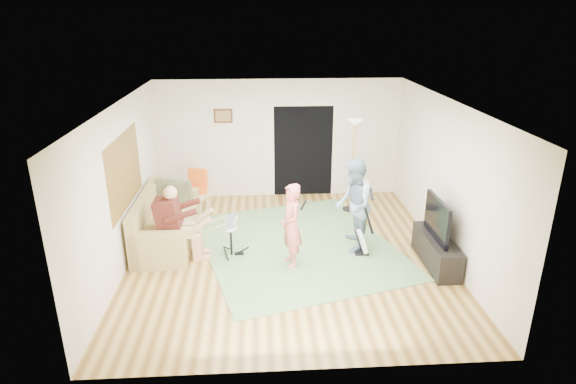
{
  "coord_description": "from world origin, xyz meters",
  "views": [
    {
      "loc": [
        -0.48,
        -7.67,
        4.06
      ],
      "look_at": [
        0.02,
        0.3,
        1.07
      ],
      "focal_mm": 30.0,
      "sensor_mm": 36.0,
      "label": 1
    }
  ],
  "objects_px": {
    "torchiere_lamp": "(354,149)",
    "tv_cabinet": "(436,251)",
    "sofa": "(163,226)",
    "drum_kit": "(231,240)",
    "singer": "(291,226)",
    "guitarist": "(353,205)",
    "television": "(437,219)",
    "dining_chair": "(196,201)",
    "guitar_spare": "(363,241)"
  },
  "relations": [
    {
      "from": "drum_kit",
      "to": "tv_cabinet",
      "type": "xyz_separation_m",
      "value": [
        3.5,
        -0.55,
        -0.05
      ]
    },
    {
      "from": "torchiere_lamp",
      "to": "television",
      "type": "xyz_separation_m",
      "value": [
        0.94,
        -2.48,
        -0.53
      ]
    },
    {
      "from": "guitarist",
      "to": "singer",
      "type": "bearing_deg",
      "value": -58.04
    },
    {
      "from": "television",
      "to": "singer",
      "type": "bearing_deg",
      "value": 176.4
    },
    {
      "from": "sofa",
      "to": "drum_kit",
      "type": "bearing_deg",
      "value": -26.53
    },
    {
      "from": "guitar_spare",
      "to": "dining_chair",
      "type": "bearing_deg",
      "value": 149.1
    },
    {
      "from": "dining_chair",
      "to": "tv_cabinet",
      "type": "bearing_deg",
      "value": -11.47
    },
    {
      "from": "guitar_spare",
      "to": "tv_cabinet",
      "type": "distance_m",
      "value": 1.26
    },
    {
      "from": "torchiere_lamp",
      "to": "tv_cabinet",
      "type": "xyz_separation_m",
      "value": [
        0.99,
        -2.48,
        -1.13
      ]
    },
    {
      "from": "singer",
      "to": "guitarist",
      "type": "distance_m",
      "value": 1.28
    },
    {
      "from": "guitar_spare",
      "to": "torchiere_lamp",
      "type": "height_order",
      "value": "torchiere_lamp"
    },
    {
      "from": "torchiere_lamp",
      "to": "singer",
      "type": "bearing_deg",
      "value": -122.3
    },
    {
      "from": "tv_cabinet",
      "to": "singer",
      "type": "bearing_deg",
      "value": 176.47
    },
    {
      "from": "singer",
      "to": "drum_kit",
      "type": "bearing_deg",
      "value": -122.92
    },
    {
      "from": "singer",
      "to": "television",
      "type": "height_order",
      "value": "singer"
    },
    {
      "from": "guitarist",
      "to": "guitar_spare",
      "type": "distance_m",
      "value": 0.65
    },
    {
      "from": "singer",
      "to": "guitar_spare",
      "type": "bearing_deg",
      "value": 90.67
    },
    {
      "from": "guitar_spare",
      "to": "tv_cabinet",
      "type": "relative_size",
      "value": 0.64
    },
    {
      "from": "guitarist",
      "to": "dining_chair",
      "type": "relative_size",
      "value": 1.65
    },
    {
      "from": "sofa",
      "to": "television",
      "type": "distance_m",
      "value": 4.93
    },
    {
      "from": "guitarist",
      "to": "tv_cabinet",
      "type": "height_order",
      "value": "guitarist"
    },
    {
      "from": "singer",
      "to": "dining_chair",
      "type": "height_order",
      "value": "singer"
    },
    {
      "from": "sofa",
      "to": "torchiere_lamp",
      "type": "xyz_separation_m",
      "value": [
        3.81,
        1.29,
        1.07
      ]
    },
    {
      "from": "dining_chair",
      "to": "tv_cabinet",
      "type": "distance_m",
      "value": 4.9
    },
    {
      "from": "singer",
      "to": "tv_cabinet",
      "type": "height_order",
      "value": "singer"
    },
    {
      "from": "dining_chair",
      "to": "tv_cabinet",
      "type": "height_order",
      "value": "dining_chair"
    },
    {
      "from": "torchiere_lamp",
      "to": "tv_cabinet",
      "type": "bearing_deg",
      "value": -68.15
    },
    {
      "from": "torchiere_lamp",
      "to": "tv_cabinet",
      "type": "distance_m",
      "value": 2.9
    },
    {
      "from": "torchiere_lamp",
      "to": "tv_cabinet",
      "type": "height_order",
      "value": "torchiere_lamp"
    },
    {
      "from": "sofa",
      "to": "guitarist",
      "type": "height_order",
      "value": "guitarist"
    },
    {
      "from": "sofa",
      "to": "singer",
      "type": "relative_size",
      "value": 1.57
    },
    {
      "from": "sofa",
      "to": "television",
      "type": "bearing_deg",
      "value": -14.13
    },
    {
      "from": "dining_chair",
      "to": "television",
      "type": "xyz_separation_m",
      "value": [
        4.26,
        -2.32,
        0.49
      ]
    },
    {
      "from": "drum_kit",
      "to": "singer",
      "type": "xyz_separation_m",
      "value": [
        1.03,
        -0.39,
        0.43
      ]
    },
    {
      "from": "tv_cabinet",
      "to": "television",
      "type": "height_order",
      "value": "television"
    },
    {
      "from": "drum_kit",
      "to": "television",
      "type": "xyz_separation_m",
      "value": [
        3.45,
        -0.55,
        0.55
      ]
    },
    {
      "from": "dining_chair",
      "to": "television",
      "type": "relative_size",
      "value": 1.02
    },
    {
      "from": "guitar_spare",
      "to": "torchiere_lamp",
      "type": "relative_size",
      "value": 0.45
    },
    {
      "from": "drum_kit",
      "to": "guitar_spare",
      "type": "relative_size",
      "value": 0.76
    },
    {
      "from": "sofa",
      "to": "tv_cabinet",
      "type": "distance_m",
      "value": 4.95
    },
    {
      "from": "guitar_spare",
      "to": "dining_chair",
      "type": "height_order",
      "value": "dining_chair"
    },
    {
      "from": "singer",
      "to": "dining_chair",
      "type": "bearing_deg",
      "value": -151.65
    },
    {
      "from": "torchiere_lamp",
      "to": "television",
      "type": "relative_size",
      "value": 2.0
    },
    {
      "from": "drum_kit",
      "to": "guitarist",
      "type": "distance_m",
      "value": 2.25
    },
    {
      "from": "singer",
      "to": "tv_cabinet",
      "type": "xyz_separation_m",
      "value": [
        2.47,
        -0.15,
        -0.48
      ]
    },
    {
      "from": "torchiere_lamp",
      "to": "dining_chair",
      "type": "distance_m",
      "value": 3.47
    },
    {
      "from": "sofa",
      "to": "tv_cabinet",
      "type": "relative_size",
      "value": 1.63
    },
    {
      "from": "guitar_spare",
      "to": "dining_chair",
      "type": "distance_m",
      "value": 3.66
    },
    {
      "from": "guitar_spare",
      "to": "guitarist",
      "type": "bearing_deg",
      "value": 119.15
    },
    {
      "from": "drum_kit",
      "to": "singer",
      "type": "relative_size",
      "value": 0.47
    }
  ]
}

